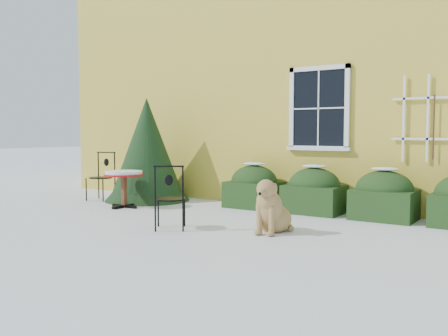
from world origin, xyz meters
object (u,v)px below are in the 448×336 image
Objects in this scene: bistro_table at (124,177)px; evergreen_shrub at (147,159)px; patio_chair_far at (102,176)px; dog at (271,211)px; patio_chair_near at (170,197)px.

evergreen_shrub is at bearing 107.64° from bistro_table.
patio_chair_far is (-1.25, 0.56, -0.08)m from bistro_table.
bistro_table is at bearing -35.16° from patio_chair_far.
evergreen_shrub is at bearing 151.37° from dog.
dog is at bearing -24.45° from patio_chair_far.
patio_chair_near is at bearing -161.56° from dog.
bistro_table is 0.79× the size of patio_chair_near.
evergreen_shrub is at bearing 18.05° from patio_chair_far.
evergreen_shrub reaches higher than dog.
evergreen_shrub is 3.51m from patio_chair_near.
patio_chair_near reaches higher than bistro_table.
patio_chair_near is at bearing -42.01° from evergreen_shrub.
evergreen_shrub reaches higher than patio_chair_far.
patio_chair_far is (-0.91, -0.50, -0.38)m from evergreen_shrub.
patio_chair_near reaches higher than dog.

